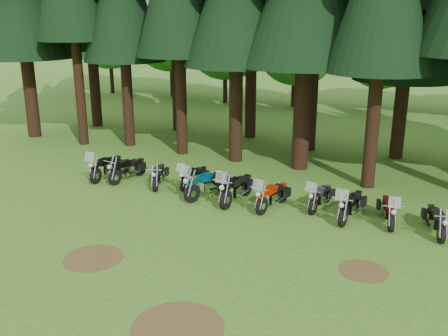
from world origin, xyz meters
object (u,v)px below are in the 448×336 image
Objects in this scene: motorcycle_8 at (351,206)px; motorcycle_2 at (159,176)px; motorcycle_5 at (236,189)px; motorcycle_9 at (388,211)px; motorcycle_10 at (436,221)px; motorcycle_3 at (194,177)px; motorcycle_6 at (273,196)px; motorcycle_4 at (208,184)px; motorcycle_7 at (320,197)px; motorcycle_0 at (107,167)px; motorcycle_1 at (128,170)px.

motorcycle_2 is at bearing -174.84° from motorcycle_8.
motorcycle_2 is 0.80× the size of motorcycle_5.
motorcycle_9 is 1.56m from motorcycle_10.
motorcycle_6 is at bearing -8.53° from motorcycle_3.
motorcycle_4 reaches higher than motorcycle_9.
motorcycle_6 is 1.08× the size of motorcycle_9.
motorcycle_10 is at bearing 5.23° from motorcycle_5.
motorcycle_7 reaches higher than motorcycle_3.
motorcycle_6 is at bearing 169.60° from motorcycle_9.
motorcycle_3 is 5.46m from motorcycle_7.
motorcycle_4 is (1.08, -0.87, 0.10)m from motorcycle_3.
motorcycle_9 is (2.48, -0.41, 0.01)m from motorcycle_7.
motorcycle_1 is (1.01, 0.18, -0.03)m from motorcycle_0.
motorcycle_3 is at bearing -179.41° from motorcycle_8.
motorcycle_4 is at bearing -171.89° from motorcycle_8.
motorcycle_5 is at bearing -4.71° from motorcycle_0.
motorcycle_10 is (8.39, -0.04, -0.09)m from motorcycle_4.
motorcycle_2 is 0.95× the size of motorcycle_7.
motorcycle_7 is (9.52, 0.29, -0.06)m from motorcycle_0.
motorcycle_0 is 4.11m from motorcycle_3.
motorcycle_3 is at bearing -174.92° from motorcycle_7.
motorcycle_8 reaches higher than motorcycle_2.
motorcycle_1 is at bearing 156.22° from motorcycle_2.
motorcycle_5 is at bearing 168.07° from motorcycle_9.
motorcycle_1 is 5.42m from motorcycle_5.
motorcycle_5 is at bearing -160.00° from motorcycle_7.
motorcycle_9 is at bearing 15.67° from motorcycle_6.
motorcycle_1 is at bearing 179.13° from motorcycle_5.
motorcycle_1 is at bearing -167.13° from motorcycle_3.
motorcycle_0 is 10.74m from motorcycle_8.
motorcycle_2 is 0.98× the size of motorcycle_10.
motorcycle_1 is 3.09m from motorcycle_3.
motorcycle_0 is 13.55m from motorcycle_10.
motorcycle_9 is (9.37, -0.19, 0.01)m from motorcycle_2.
motorcycle_5 reaches higher than motorcycle_6.
motorcycle_5 is (2.33, -0.93, 0.10)m from motorcycle_3.
motorcycle_7 is at bearing -18.60° from motorcycle_2.
motorcycle_0 reaches higher than motorcycle_9.
motorcycle_7 is at bearing 17.18° from motorcycle_5.
motorcycle_4 is at bearing -178.00° from motorcycle_5.
motorcycle_0 reaches higher than motorcycle_3.
motorcycle_4 reaches higher than motorcycle_8.
motorcycle_4 reaches higher than motorcycle_3.
motorcycle_5 reaches higher than motorcycle_2.
motorcycle_8 is at bearing 6.60° from motorcycle_5.
motorcycle_8 reaches higher than motorcycle_3.
motorcycle_1 is 12.55m from motorcycle_10.
motorcycle_5 is 1.48m from motorcycle_6.
motorcycle_7 is (8.51, 0.12, -0.03)m from motorcycle_1.
motorcycle_1 is 0.90× the size of motorcycle_5.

